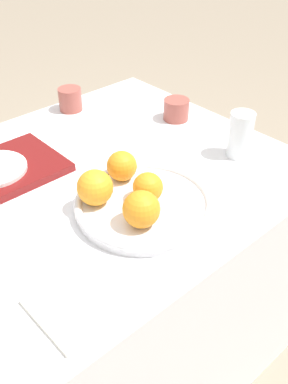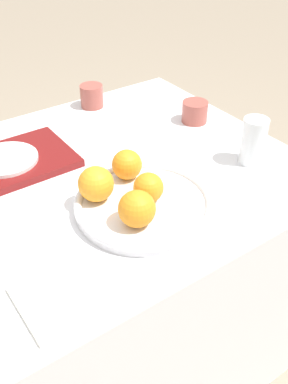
% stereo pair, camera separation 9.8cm
% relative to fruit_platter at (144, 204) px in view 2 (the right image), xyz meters
% --- Properties ---
extents(ground_plane, '(12.00, 12.00, 0.00)m').
position_rel_fruit_platter_xyz_m(ground_plane, '(-0.07, 0.18, -0.73)').
color(ground_plane, gray).
extents(table, '(1.12, 0.83, 0.71)m').
position_rel_fruit_platter_xyz_m(table, '(-0.07, 0.18, -0.37)').
color(table, white).
rests_on(table, ground_plane).
extents(fruit_platter, '(0.31, 0.31, 0.03)m').
position_rel_fruit_platter_xyz_m(fruit_platter, '(0.00, 0.00, 0.00)').
color(fruit_platter, silver).
rests_on(fruit_platter, table).
extents(orange_0, '(0.07, 0.07, 0.07)m').
position_rel_fruit_platter_xyz_m(orange_0, '(0.01, 0.00, 0.04)').
color(orange_0, orange).
rests_on(orange_0, fruit_platter).
extents(orange_1, '(0.08, 0.08, 0.08)m').
position_rel_fruit_platter_xyz_m(orange_1, '(-0.08, 0.07, 0.05)').
color(orange_1, orange).
rests_on(orange_1, fruit_platter).
extents(orange_2, '(0.08, 0.08, 0.08)m').
position_rel_fruit_platter_xyz_m(orange_2, '(-0.05, -0.05, 0.04)').
color(orange_2, orange).
rests_on(orange_2, fruit_platter).
extents(orange_3, '(0.07, 0.07, 0.07)m').
position_rel_fruit_platter_xyz_m(orange_3, '(0.02, 0.10, 0.04)').
color(orange_3, orange).
rests_on(orange_3, fruit_platter).
extents(water_glass, '(0.06, 0.06, 0.12)m').
position_rel_fruit_platter_xyz_m(water_glass, '(0.34, 0.01, 0.05)').
color(water_glass, silver).
rests_on(water_glass, table).
extents(serving_tray, '(0.33, 0.22, 0.02)m').
position_rel_fruit_platter_xyz_m(serving_tray, '(-0.19, 0.34, -0.01)').
color(serving_tray, maroon).
rests_on(serving_tray, table).
extents(side_plate, '(0.16, 0.16, 0.01)m').
position_rel_fruit_platter_xyz_m(side_plate, '(-0.19, 0.34, 0.01)').
color(side_plate, white).
rests_on(side_plate, serving_tray).
extents(cup_0, '(0.08, 0.08, 0.06)m').
position_rel_fruit_platter_xyz_m(cup_0, '(0.37, 0.26, 0.02)').
color(cup_0, '#9E4C42').
rests_on(cup_0, table).
extents(cup_1, '(0.07, 0.07, 0.07)m').
position_rel_fruit_platter_xyz_m(cup_1, '(0.17, 0.53, 0.02)').
color(cup_1, '#9E4C42').
rests_on(cup_1, table).
extents(napkin, '(0.10, 0.15, 0.01)m').
position_rel_fruit_platter_xyz_m(napkin, '(-0.29, -0.12, -0.01)').
color(napkin, silver).
rests_on(napkin, table).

